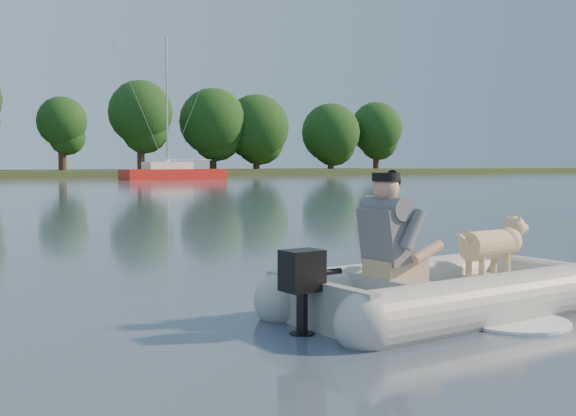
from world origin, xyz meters
TOP-DOWN VIEW (x-y plane):
  - water at (0.00, 0.00)m, footprint 160.00×160.00m
  - treeline at (9.05, 61.06)m, footprint 90.76×7.35m
  - dinghy at (0.46, -0.13)m, footprint 4.38×3.03m
  - man at (-0.18, -0.12)m, footprint 0.71×0.62m
  - dog at (1.05, -0.03)m, footprint 0.88×0.37m
  - outboard_motor at (-1.06, -0.24)m, footprint 0.40×0.29m
  - sailboat at (16.25, 46.69)m, footprint 8.00×2.79m

SIDE VIEW (x-z plane):
  - water at x=0.00m, z-range 0.00..0.00m
  - outboard_motor at x=-1.06m, z-range -0.08..0.65m
  - dog at x=1.05m, z-range 0.19..0.76m
  - sailboat at x=16.25m, z-range -4.94..5.89m
  - dinghy at x=0.46m, z-range -0.10..1.18m
  - man at x=-0.18m, z-range 0.22..1.21m
  - treeline at x=9.05m, z-range 0.65..9.92m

